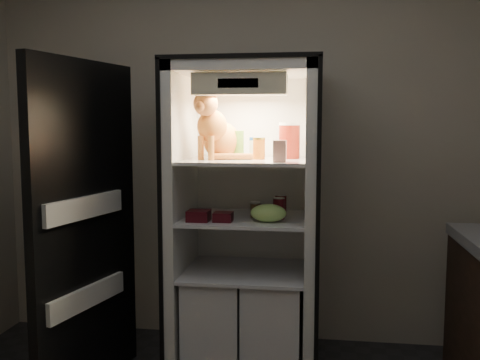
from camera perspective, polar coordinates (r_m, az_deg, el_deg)
The scene contains 16 objects.
room_shell at distance 1.90m, azimuth -4.82°, elevation 9.52°, with size 3.60×3.60×3.60m.
refrigerator at distance 3.34m, azimuth 0.70°, elevation -6.27°, with size 0.90×0.72×1.88m.
fridge_door at distance 3.11m, azimuth -16.13°, elevation -5.13°, with size 0.26×0.86×1.85m.
tabby_cat at distance 3.25m, azimuth -2.50°, elevation 5.15°, with size 0.37×0.43×0.44m.
parmesan_shaker at distance 3.27m, azimuth -0.15°, elevation 3.80°, with size 0.07×0.07×0.17m.
mayo_tub at distance 3.31m, azimuth 1.80°, elevation 3.47°, with size 0.09×0.09×0.13m.
salsa_jar at distance 3.21m, azimuth 2.04°, elevation 3.40°, with size 0.07×0.07×0.13m.
pepper_jar at distance 3.29m, azimuth 5.28°, elevation 4.21°, with size 0.13×0.13×0.22m.
cream_carton at distance 2.98m, azimuth 4.26°, elevation 3.08°, with size 0.07×0.07×0.12m, color white.
soda_can_a at distance 3.30m, azimuth 4.05°, elevation -2.85°, with size 0.06×0.06×0.11m.
soda_can_b at distance 3.28m, azimuth 4.37°, elevation -2.72°, with size 0.07×0.07×0.13m.
soda_can_c at distance 3.18m, azimuth 4.17°, elevation -3.04°, with size 0.07×0.07×0.13m.
condiment_jar at distance 3.24m, azimuth 1.70°, elevation -3.16°, with size 0.07×0.07×0.09m.
grape_bag at distance 3.08m, azimuth 3.05°, elevation -3.53°, with size 0.21×0.15×0.10m, color #A3D563.
berry_box_left at distance 3.11m, azimuth -4.43°, elevation -3.81°, with size 0.13×0.13×0.06m, color #4B0C15.
berry_box_right at distance 3.10m, azimuth -1.82°, elevation -3.95°, with size 0.11×0.11×0.05m, color #4B0C15.
Camera 1 is at (0.43, -1.85, 1.50)m, focal length 40.00 mm.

